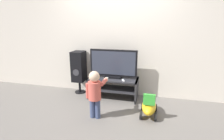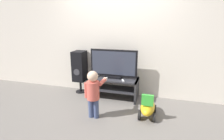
{
  "view_description": "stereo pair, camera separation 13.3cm",
  "coord_description": "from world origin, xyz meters",
  "px_view_note": "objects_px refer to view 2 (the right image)",
  "views": [
    {
      "loc": [
        0.85,
        -3.28,
        1.63
      ],
      "look_at": [
        0.0,
        0.14,
        0.66
      ],
      "focal_mm": 28.0,
      "sensor_mm": 36.0,
      "label": 1
    },
    {
      "loc": [
        0.98,
        -3.24,
        1.63
      ],
      "look_at": [
        0.0,
        0.14,
        0.66
      ],
      "focal_mm": 28.0,
      "sensor_mm": 36.0,
      "label": 2
    }
  ],
  "objects_px": {
    "remote_primary": "(123,81)",
    "speaker_tower": "(80,67)",
    "game_console": "(97,76)",
    "child": "(93,91)",
    "ride_on_toy": "(148,107)",
    "television": "(114,64)"
  },
  "relations": [
    {
      "from": "remote_primary",
      "to": "speaker_tower",
      "type": "bearing_deg",
      "value": 166.63
    },
    {
      "from": "game_console",
      "to": "ride_on_toy",
      "type": "bearing_deg",
      "value": -26.85
    },
    {
      "from": "remote_primary",
      "to": "speaker_tower",
      "type": "relative_size",
      "value": 0.13
    },
    {
      "from": "television",
      "to": "ride_on_toy",
      "type": "height_order",
      "value": "television"
    },
    {
      "from": "child",
      "to": "game_console",
      "type": "bearing_deg",
      "value": 107.02
    },
    {
      "from": "television",
      "to": "remote_primary",
      "type": "relative_size",
      "value": 7.72
    },
    {
      "from": "game_console",
      "to": "speaker_tower",
      "type": "height_order",
      "value": "speaker_tower"
    },
    {
      "from": "child",
      "to": "speaker_tower",
      "type": "relative_size",
      "value": 0.86
    },
    {
      "from": "speaker_tower",
      "to": "game_console",
      "type": "bearing_deg",
      "value": -12.88
    },
    {
      "from": "television",
      "to": "child",
      "type": "xyz_separation_m",
      "value": [
        -0.1,
        -0.91,
        -0.26
      ]
    },
    {
      "from": "game_console",
      "to": "child",
      "type": "distance_m",
      "value": 0.93
    },
    {
      "from": "ride_on_toy",
      "to": "speaker_tower",
      "type": "bearing_deg",
      "value": 156.88
    },
    {
      "from": "game_console",
      "to": "speaker_tower",
      "type": "xyz_separation_m",
      "value": [
        -0.47,
        0.11,
        0.14
      ]
    },
    {
      "from": "game_console",
      "to": "speaker_tower",
      "type": "relative_size",
      "value": 0.18
    },
    {
      "from": "ride_on_toy",
      "to": "game_console",
      "type": "bearing_deg",
      "value": 153.15
    },
    {
      "from": "game_console",
      "to": "ride_on_toy",
      "type": "relative_size",
      "value": 0.31
    },
    {
      "from": "speaker_tower",
      "to": "child",
      "type": "bearing_deg",
      "value": -53.24
    },
    {
      "from": "speaker_tower",
      "to": "ride_on_toy",
      "type": "height_order",
      "value": "speaker_tower"
    },
    {
      "from": "child",
      "to": "remote_primary",
      "type": "bearing_deg",
      "value": 64.21
    },
    {
      "from": "game_console",
      "to": "remote_primary",
      "type": "xyz_separation_m",
      "value": [
        0.63,
        -0.15,
        -0.01
      ]
    },
    {
      "from": "remote_primary",
      "to": "ride_on_toy",
      "type": "distance_m",
      "value": 0.77
    },
    {
      "from": "remote_primary",
      "to": "speaker_tower",
      "type": "distance_m",
      "value": 1.14
    }
  ]
}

